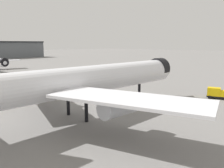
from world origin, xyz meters
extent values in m
plane|color=slate|center=(0.00, 0.00, 0.00)|extent=(900.00, 900.00, 0.00)
cylinder|color=white|center=(-3.09, 2.98, 7.58)|extent=(54.30, 6.02, 5.83)
cone|color=white|center=(24.06, 2.89, 7.58)|extent=(6.43, 5.73, 5.71)
cylinder|color=black|center=(22.89, 2.89, 8.01)|extent=(2.64, 5.90, 5.89)
cube|color=white|center=(-7.22, 18.13, 6.85)|extent=(15.88, 25.92, 0.47)
cylinder|color=#B7BAC1|center=(-5.93, 15.19, 4.93)|extent=(7.61, 3.23, 3.21)
cube|color=white|center=(-7.33, -12.13, 6.85)|extent=(15.74, 25.91, 0.47)
cylinder|color=#B7BAC1|center=(-6.02, -9.20, 4.93)|extent=(7.61, 3.23, 3.21)
cylinder|color=black|center=(14.28, 2.92, 2.33)|extent=(0.70, 0.70, 4.66)
cylinder|color=black|center=(-5.79, 6.05, 2.33)|extent=(0.70, 0.70, 4.66)
cylinder|color=black|center=(-5.81, -0.07, 2.33)|extent=(0.70, 0.70, 4.66)
cone|color=silver|center=(10.91, 84.33, 5.47)|extent=(4.63, 5.07, 4.12)
cylinder|color=black|center=(10.82, 85.17, 5.78)|extent=(4.44, 2.37, 4.25)
cube|color=silver|center=(19.41, 109.10, 4.94)|extent=(19.35, 10.05, 0.34)
cylinder|color=#B7BAC1|center=(17.33, 107.87, 3.55)|extent=(2.96, 5.96, 2.31)
cube|color=black|center=(31.72, -10.60, 0.62)|extent=(3.95, 5.95, 0.35)
cube|color=#E5B70C|center=(32.25, -12.16, 1.60)|extent=(2.89, 2.82, 1.60)
cube|color=#E5B70C|center=(31.40, -9.66, 1.90)|extent=(3.24, 3.86, 2.20)
cylinder|color=black|center=(32.19, -8.41, 0.45)|extent=(0.55, 0.94, 0.90)
cylinder|color=black|center=(30.01, -9.15, 0.45)|extent=(0.55, 0.94, 0.90)
camera|label=1|loc=(-33.14, -34.46, 15.09)|focal=37.52mm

